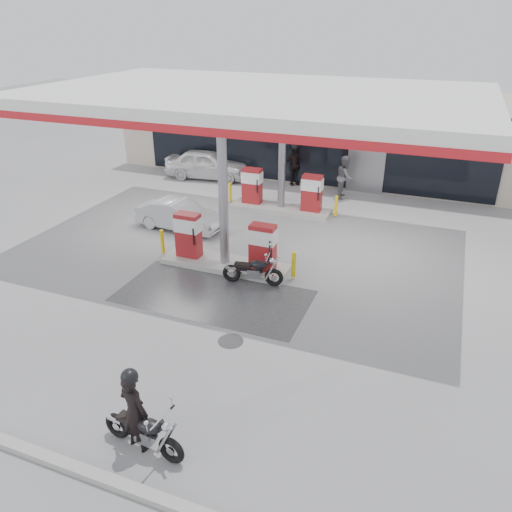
{
  "coord_description": "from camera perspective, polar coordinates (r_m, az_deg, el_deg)",
  "views": [
    {
      "loc": [
        6.73,
        -12.1,
        7.99
      ],
      "look_at": [
        1.6,
        0.87,
        1.2
      ],
      "focal_mm": 35.0,
      "sensor_mm": 36.0,
      "label": 1
    }
  ],
  "objects": [
    {
      "name": "attendant",
      "position": [
        24.36,
        10.13,
        8.9
      ],
      "size": [
        0.92,
        1.1,
        2.02
      ],
      "primitive_type": "imported",
      "rotation": [
        0.0,
        0.0,
        1.74
      ],
      "color": "slate",
      "rests_on": "ground"
    },
    {
      "name": "biker_main",
      "position": [
        10.59,
        -13.74,
        -16.89
      ],
      "size": [
        0.74,
        0.57,
        1.83
      ],
      "primitive_type": "imported",
      "rotation": [
        0.0,
        0.0,
        2.93
      ],
      "color": "black",
      "rests_on": "ground"
    },
    {
      "name": "sedan_white",
      "position": [
        27.2,
        -5.63,
        10.41
      ],
      "size": [
        4.63,
        2.35,
        1.51
      ],
      "primitive_type": "imported",
      "rotation": [
        0.0,
        0.0,
        1.7
      ],
      "color": "silver",
      "rests_on": "ground"
    },
    {
      "name": "hatchback_silver",
      "position": [
        20.62,
        -8.74,
        4.64
      ],
      "size": [
        3.7,
        1.49,
        1.19
      ],
      "primitive_type": "imported",
      "rotation": [
        0.0,
        0.0,
        1.51
      ],
      "color": "#ABAEB3",
      "rests_on": "ground"
    },
    {
      "name": "parked_motorcycle",
      "position": [
        16.19,
        -0.27,
        -1.74
      ],
      "size": [
        2.02,
        0.77,
        1.04
      ],
      "rotation": [
        0.0,
        0.0,
        0.17
      ],
      "color": "black",
      "rests_on": "ground"
    },
    {
      "name": "pump_island_near",
      "position": [
        17.23,
        -3.59,
        0.92
      ],
      "size": [
        5.14,
        1.3,
        1.78
      ],
      "color": "#9E9E99",
      "rests_on": "ground"
    },
    {
      "name": "store_building",
      "position": [
        29.44,
        8.14,
        13.98
      ],
      "size": [
        22.0,
        8.22,
        4.0
      ],
      "color": "#ACA190",
      "rests_on": "ground"
    },
    {
      "name": "drain_cover",
      "position": [
        13.71,
        -2.91,
        -9.69
      ],
      "size": [
        0.7,
        0.7,
        0.01
      ],
      "primitive_type": "cylinder",
      "color": "#38383A",
      "rests_on": "ground"
    },
    {
      "name": "ground",
      "position": [
        15.98,
        -6.53,
        -4.22
      ],
      "size": [
        90.0,
        90.0,
        0.0
      ],
      "primitive_type": "plane",
      "color": "gray",
      "rests_on": "ground"
    },
    {
      "name": "pump_island_far",
      "position": [
        22.41,
        2.9,
        6.97
      ],
      "size": [
        5.14,
        1.3,
        1.78
      ],
      "color": "#9E9E99",
      "rests_on": "ground"
    },
    {
      "name": "canopy",
      "position": [
        18.57,
        0.07,
        17.54
      ],
      "size": [
        16.0,
        10.02,
        5.51
      ],
      "color": "silver",
      "rests_on": "ground"
    },
    {
      "name": "biker_walking",
      "position": [
        25.95,
        4.4,
        10.3
      ],
      "size": [
        1.26,
        1.11,
        2.04
      ],
      "primitive_type": "imported",
      "rotation": [
        0.0,
        0.0,
        0.63
      ],
      "color": "black",
      "rests_on": "ground"
    },
    {
      "name": "main_motorcycle",
      "position": [
        10.81,
        -12.64,
        -19.07
      ],
      "size": [
        1.99,
        0.76,
        1.02
      ],
      "rotation": [
        0.0,
        0.0,
        -0.11
      ],
      "color": "black",
      "rests_on": "ground"
    },
    {
      "name": "kerb",
      "position": [
        11.57,
        -23.78,
        -20.01
      ],
      "size": [
        28.0,
        0.25,
        0.15
      ],
      "primitive_type": "cube",
      "color": "gray",
      "rests_on": "ground"
    },
    {
      "name": "wet_patch",
      "position": [
        15.78,
        -4.92,
        -4.57
      ],
      "size": [
        6.0,
        3.0,
        0.0
      ],
      "primitive_type": "cube",
      "color": "#4C4C4F",
      "rests_on": "ground"
    },
    {
      "name": "parked_car_left",
      "position": [
        29.36,
        -1.71,
        11.32
      ],
      "size": [
        4.18,
        2.22,
        1.16
      ],
      "primitive_type": "imported",
      "rotation": [
        0.0,
        0.0,
        1.73
      ],
      "color": "black",
      "rests_on": "ground"
    },
    {
      "name": "parked_car_right",
      "position": [
        27.03,
        19.27,
        8.68
      ],
      "size": [
        4.8,
        3.05,
        1.23
      ],
      "primitive_type": "imported",
      "rotation": [
        0.0,
        0.0,
        1.33
      ],
      "color": "#4B1013",
      "rests_on": "ground"
    }
  ]
}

